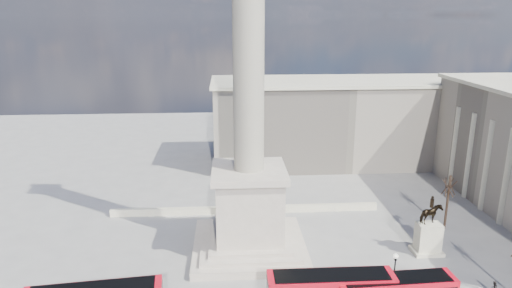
{
  "coord_description": "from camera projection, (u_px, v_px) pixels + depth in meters",
  "views": [
    {
      "loc": [
        -2.5,
        -47.09,
        28.67
      ],
      "look_at": [
        0.74,
        3.2,
        14.4
      ],
      "focal_mm": 32.0,
      "sensor_mm": 36.0,
      "label": 1
    }
  ],
  "objects": [
    {
      "name": "ground",
      "position": [
        251.0,
        270.0,
        53.18
      ],
      "size": [
        180.0,
        180.0,
        0.0
      ],
      "primitive_type": "plane",
      "color": "gray",
      "rests_on": "ground"
    },
    {
      "name": "nelsons_column",
      "position": [
        249.0,
        152.0,
        54.46
      ],
      "size": [
        14.0,
        14.0,
        49.85
      ],
      "color": "beige",
      "rests_on": "ground"
    },
    {
      "name": "balustrade_wall",
      "position": [
        246.0,
        210.0,
        68.39
      ],
      "size": [
        40.0,
        0.6,
        1.1
      ],
      "primitive_type": "cube",
      "color": "beige",
      "rests_on": "ground"
    },
    {
      "name": "building_northeast",
      "position": [
        341.0,
        121.0,
        90.55
      ],
      "size": [
        51.0,
        17.0,
        16.6
      ],
      "color": "#BAAE99",
      "rests_on": "ground"
    },
    {
      "name": "victorian_lamp",
      "position": [
        394.0,
        275.0,
        46.01
      ],
      "size": [
        0.49,
        0.49,
        5.76
      ],
      "rotation": [
        0.0,
        0.0,
        0.33
      ],
      "color": "black",
      "rests_on": "ground"
    },
    {
      "name": "equestrian_statue",
      "position": [
        428.0,
        234.0,
        56.38
      ],
      "size": [
        3.61,
        2.71,
        7.62
      ],
      "color": "beige",
      "rests_on": "ground"
    },
    {
      "name": "bare_tree_far",
      "position": [
        449.0,
        185.0,
        61.85
      ],
      "size": [
        2.01,
        2.01,
        8.2
      ],
      "rotation": [
        0.0,
        0.0,
        -0.13
      ],
      "color": "#332319",
      "rests_on": "ground"
    },
    {
      "name": "pedestrian_standing",
      "position": [
        494.0,
        288.0,
        48.29
      ],
      "size": [
        0.97,
        0.9,
        1.6
      ],
      "primitive_type": "imported",
      "rotation": [
        0.0,
        0.0,
        3.64
      ],
      "color": "black",
      "rests_on": "ground"
    }
  ]
}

